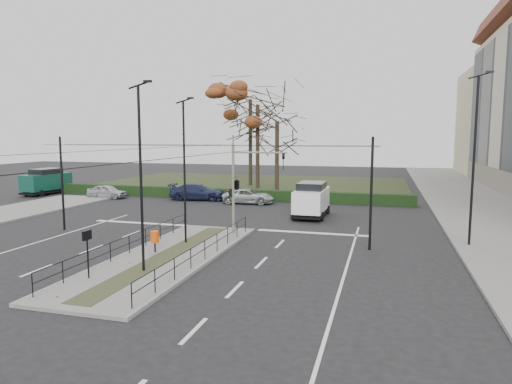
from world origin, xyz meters
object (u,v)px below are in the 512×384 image
green_van (47,181)px  traffic_light (238,183)px  parked_car_fourth (249,196)px  bare_tree_near (277,126)px  white_van (312,199)px  info_panel (87,241)px  parked_car_third (198,192)px  litter_bin (155,237)px  bare_tree_center (258,111)px  streetlamp_median_far (185,170)px  streetlamp_median_near (141,176)px  parked_car_first (107,191)px  rust_tree (250,99)px  streetlamp_sidewalk (474,158)px

green_van → traffic_light: bearing=-28.1°
traffic_light → parked_car_fourth: traffic_light is taller
bare_tree_near → white_van: bearing=-66.1°
traffic_light → bare_tree_near: size_ratio=0.54×
traffic_light → info_panel: (-3.30, -10.05, -1.52)m
parked_car_third → green_van: bearing=84.7°
litter_bin → bare_tree_center: bare_tree_center is taller
parked_car_fourth → white_van: bearing=-133.4°
bare_tree_near → streetlamp_median_far: bearing=-89.0°
white_van → streetlamp_median_near: bearing=-106.5°
traffic_light → green_van: size_ratio=0.96×
streetlamp_median_far → parked_car_fourth: bearing=94.3°
parked_car_first → streetlamp_median_near: bearing=-144.4°
parked_car_first → parked_car_third: parked_car_third is taller
info_panel → rust_tree: size_ratio=0.15×
litter_bin → white_van: (5.92, 13.25, 0.43)m
info_panel → streetlamp_median_far: (1.24, 6.98, 2.46)m
streetlamp_median_near → parked_car_third: (-6.98, 22.41, -3.53)m
streetlamp_median_far → green_van: 28.88m
info_panel → parked_car_first: 26.84m
streetlamp_median_near → parked_car_fourth: size_ratio=1.77×
litter_bin → parked_car_first: size_ratio=0.28×
parked_car_first → rust_tree: size_ratio=0.29×
parked_car_third → green_van: size_ratio=0.96×
streetlamp_median_near → parked_car_first: streetlamp_median_near is taller
streetlamp_median_near → green_van: streetlamp_median_near is taller
litter_bin → rust_tree: 34.02m
litter_bin → parked_car_fourth: parked_car_fourth is taller
rust_tree → bare_tree_near: rust_tree is taller
parked_car_first → parked_car_fourth: size_ratio=0.84×
parked_car_first → bare_tree_near: (15.12, 8.06, 6.38)m
streetlamp_median_near → streetlamp_sidewalk: streetlamp_sidewalk is taller
parked_car_third → rust_tree: size_ratio=0.40×
parked_car_fourth → white_van: white_van is taller
parked_car_third → bare_tree_near: 11.07m
bare_tree_near → parked_car_third: bearing=-131.9°
litter_bin → parked_car_fourth: bearing=91.8°
bare_tree_center → info_panel: bearing=-86.2°
green_van → bare_tree_near: size_ratio=0.56×
traffic_light → parked_car_fourth: size_ratio=1.15×
parked_car_first → bare_tree_center: 18.65m
bare_tree_center → rust_tree: bearing=122.0°
streetlamp_median_near → parked_car_fourth: streetlamp_median_near is taller
litter_bin → parked_car_first: 23.45m
info_panel → white_van: (6.53, 17.84, -0.38)m
parked_car_third → bare_tree_center: 13.52m
parked_car_first → rust_tree: 20.14m
litter_bin → info_panel: info_panel is taller
green_van → rust_tree: bearing=36.1°
streetlamp_sidewalk → parked_car_third: 25.63m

